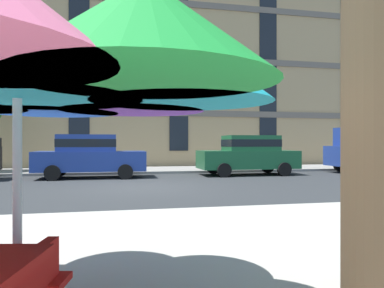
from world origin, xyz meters
TOP-DOWN VIEW (x-y plane):
  - ground_plane at (0.00, 0.00)m, footprint 120.00×120.00m
  - sidewalk_far at (0.00, 6.80)m, footprint 56.00×3.60m
  - apartment_building at (-0.00, 14.99)m, footprint 44.54×12.08m
  - sedan_blue at (-1.84, 3.70)m, footprint 4.40×1.98m
  - sedan_green at (5.07, 3.70)m, footprint 4.40×1.98m
  - pickup_blue at (11.71, 3.70)m, footprint 5.10×2.12m
  - patio_umbrella at (-1.39, -9.00)m, footprint 3.58×3.58m

SIDE VIEW (x-z plane):
  - ground_plane at x=0.00m, z-range 0.00..0.00m
  - sidewalk_far at x=0.00m, z-range 0.00..0.12m
  - sedan_blue at x=-1.84m, z-range 0.06..1.84m
  - sedan_green at x=5.07m, z-range 0.06..1.84m
  - pickup_blue at x=11.71m, z-range -0.07..2.13m
  - patio_umbrella at x=-1.39m, z-range 0.83..3.15m
  - apartment_building at x=0.00m, z-range 0.00..19.20m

